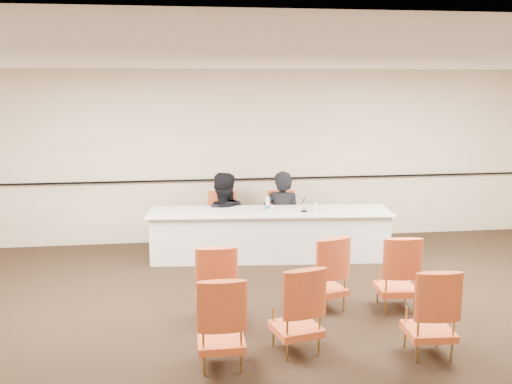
# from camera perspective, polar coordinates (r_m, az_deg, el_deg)

# --- Properties ---
(floor) EXTENTS (10.00, 10.00, 0.00)m
(floor) POSITION_cam_1_polar(r_m,az_deg,el_deg) (6.63, 5.30, -13.84)
(floor) COLOR black
(floor) RESTS_ON ground
(ceiling) EXTENTS (10.00, 10.00, 0.00)m
(ceiling) POSITION_cam_1_polar(r_m,az_deg,el_deg) (6.03, 5.81, 13.03)
(ceiling) COLOR white
(ceiling) RESTS_ON ground
(wall_back) EXTENTS (10.00, 0.04, 3.00)m
(wall_back) POSITION_cam_1_polar(r_m,az_deg,el_deg) (10.04, 0.28, 3.62)
(wall_back) COLOR beige
(wall_back) RESTS_ON ground
(wall_rail) EXTENTS (9.80, 0.04, 0.03)m
(wall_rail) POSITION_cam_1_polar(r_m,az_deg,el_deg) (10.06, 0.31, 1.34)
(wall_rail) COLOR black
(wall_rail) RESTS_ON wall_back
(panel_table) EXTENTS (3.90, 1.22, 0.77)m
(panel_table) POSITION_cam_1_polar(r_m,az_deg,el_deg) (9.13, 1.36, -4.27)
(panel_table) COLOR white
(panel_table) RESTS_ON ground
(panelist_main) EXTENTS (0.73, 0.55, 1.79)m
(panelist_main) POSITION_cam_1_polar(r_m,az_deg,el_deg) (9.68, 2.59, -3.13)
(panelist_main) COLOR black
(panelist_main) RESTS_ON ground
(panelist_main_chair) EXTENTS (0.54, 0.54, 0.95)m
(panelist_main_chair) POSITION_cam_1_polar(r_m,az_deg,el_deg) (9.67, 2.59, -2.85)
(panelist_main_chair) COLOR #D75726
(panelist_main_chair) RESTS_ON ground
(panelist_second) EXTENTS (0.95, 0.76, 1.87)m
(panelist_second) POSITION_cam_1_polar(r_m,az_deg,el_deg) (9.66, -3.41, -3.52)
(panelist_second) COLOR black
(panelist_second) RESTS_ON ground
(panelist_second_chair) EXTENTS (0.54, 0.54, 0.95)m
(panelist_second_chair) POSITION_cam_1_polar(r_m,az_deg,el_deg) (9.63, -3.42, -2.91)
(panelist_second_chair) COLOR #D75726
(panelist_second_chair) RESTS_ON ground
(papers) EXTENTS (0.32, 0.25, 0.00)m
(papers) POSITION_cam_1_polar(r_m,az_deg,el_deg) (8.97, 3.41, -2.01)
(papers) COLOR white
(papers) RESTS_ON panel_table
(microphone) EXTENTS (0.10, 0.19, 0.26)m
(microphone) POSITION_cam_1_polar(r_m,az_deg,el_deg) (8.98, 4.84, -1.16)
(microphone) COLOR black
(microphone) RESTS_ON panel_table
(water_bottle) EXTENTS (0.08, 0.08, 0.25)m
(water_bottle) POSITION_cam_1_polar(r_m,az_deg,el_deg) (8.99, 1.17, -1.17)
(water_bottle) COLOR #167E7B
(water_bottle) RESTS_ON panel_table
(drinking_glass) EXTENTS (0.07, 0.07, 0.10)m
(drinking_glass) POSITION_cam_1_polar(r_m,az_deg,el_deg) (9.00, 1.53, -1.63)
(drinking_glass) COLOR white
(drinking_glass) RESTS_ON panel_table
(coffee_cup) EXTENTS (0.09, 0.09, 0.13)m
(coffee_cup) POSITION_cam_1_polar(r_m,az_deg,el_deg) (9.03, 5.98, -1.55)
(coffee_cup) COLOR white
(coffee_cup) RESTS_ON panel_table
(aud_chair_front_left) EXTENTS (0.50, 0.50, 0.95)m
(aud_chair_front_left) POSITION_cam_1_polar(r_m,az_deg,el_deg) (6.75, -4.05, -9.01)
(aud_chair_front_left) COLOR #D75726
(aud_chair_front_left) RESTS_ON ground
(aud_chair_front_mid) EXTENTS (0.62, 0.62, 0.95)m
(aud_chair_front_mid) POSITION_cam_1_polar(r_m,az_deg,el_deg) (7.13, 6.83, -7.96)
(aud_chair_front_mid) COLOR #D75726
(aud_chair_front_mid) RESTS_ON ground
(aud_chair_front_right) EXTENTS (0.54, 0.54, 0.95)m
(aud_chair_front_right) POSITION_cam_1_polar(r_m,az_deg,el_deg) (7.31, 13.90, -7.73)
(aud_chair_front_right) COLOR #D75726
(aud_chair_front_right) RESTS_ON ground
(aud_chair_back_left) EXTENTS (0.50, 0.50, 0.95)m
(aud_chair_back_left) POSITION_cam_1_polar(r_m,az_deg,el_deg) (5.74, -3.54, -12.69)
(aud_chair_back_left) COLOR #D75726
(aud_chair_back_left) RESTS_ON ground
(aud_chair_back_mid) EXTENTS (0.60, 0.60, 0.95)m
(aud_chair_back_mid) POSITION_cam_1_polar(r_m,az_deg,el_deg) (6.03, 4.05, -11.49)
(aud_chair_back_mid) COLOR #D75726
(aud_chair_back_mid) RESTS_ON ground
(aud_chair_back_right) EXTENTS (0.53, 0.53, 0.95)m
(aud_chair_back_right) POSITION_cam_1_polar(r_m,az_deg,el_deg) (6.21, 16.98, -11.28)
(aud_chair_back_right) COLOR #D75726
(aud_chair_back_right) RESTS_ON ground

